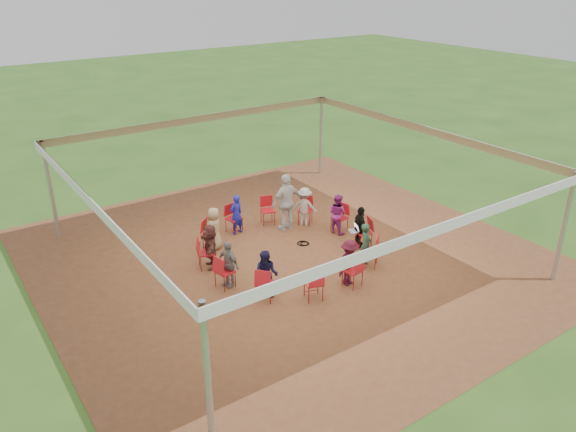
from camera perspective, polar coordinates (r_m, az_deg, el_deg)
ground at (r=15.93m, az=-0.02°, el=-4.13°), size 80.00×80.00×0.00m
dirt_patch at (r=15.92m, az=-0.02°, el=-4.11°), size 13.00×13.00×0.00m
tent at (r=14.95m, az=-0.02°, el=3.90°), size 10.33×10.33×3.00m
chair_0 at (r=16.43m, az=7.69°, el=-1.66°), size 0.55×0.54×0.90m
chair_1 at (r=17.28m, az=5.27°, el=-0.20°), size 0.51×0.50×0.90m
chair_2 at (r=17.74m, az=1.77°, el=0.57°), size 0.61×0.61×0.90m
chair_3 at (r=17.72m, az=-2.07°, el=0.54°), size 0.54×0.55×0.90m
chair_4 at (r=17.23m, az=-5.52°, el=-0.28°), size 0.50×0.51×0.90m
chair_5 at (r=16.37m, az=-7.84°, el=-1.78°), size 0.61×0.61×0.90m
chair_6 at (r=15.32m, az=-8.32°, el=-3.72°), size 0.55×0.54×0.90m
chair_7 at (r=14.35m, az=-6.43°, el=-5.65°), size 0.51×0.50×0.90m
chair_8 at (r=13.78m, az=-2.35°, el=-6.87°), size 0.61×0.61×0.90m
chair_9 at (r=13.80m, az=2.62°, el=-6.82°), size 0.54×0.55×0.90m
chair_10 at (r=14.41m, az=6.58°, el=-5.53°), size 0.50×0.51×0.90m
chair_11 at (r=15.39m, az=8.31°, el=-3.59°), size 0.61×0.61×0.90m
person_seated_0 at (r=16.31m, az=7.34°, el=-1.13°), size 0.59×0.82×1.25m
person_seated_1 at (r=17.12m, az=5.04°, el=0.24°), size 0.46×0.67×1.25m
person_seated_2 at (r=17.56m, az=1.70°, el=0.97°), size 0.84×0.87×1.25m
person_seated_3 at (r=17.08m, az=-5.28°, el=0.17°), size 0.51×0.38×1.25m
person_seated_4 at (r=16.25m, az=-7.48°, el=-1.24°), size 0.69×0.66×1.25m
person_seated_5 at (r=15.25m, az=-7.91°, el=-3.06°), size 0.78×1.24×1.25m
person_seated_6 at (r=14.33m, az=-6.09°, el=-4.84°), size 0.51×0.80×1.25m
person_seated_7 at (r=13.79m, az=-2.22°, el=-5.97°), size 0.67×0.69×1.25m
person_seated_8 at (r=14.38m, az=6.24°, el=-4.73°), size 0.87×0.55×1.25m
person_seated_9 at (r=15.31m, az=7.91°, el=-2.93°), size 0.54×0.53×1.25m
standing_person at (r=17.15m, az=-0.14°, el=1.40°), size 1.08×0.58×1.81m
cable_coil at (r=16.60m, az=1.59°, el=-2.80°), size 0.42×0.42×0.03m
laptop at (r=16.27m, az=6.81°, el=-1.32°), size 0.34×0.38×0.22m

